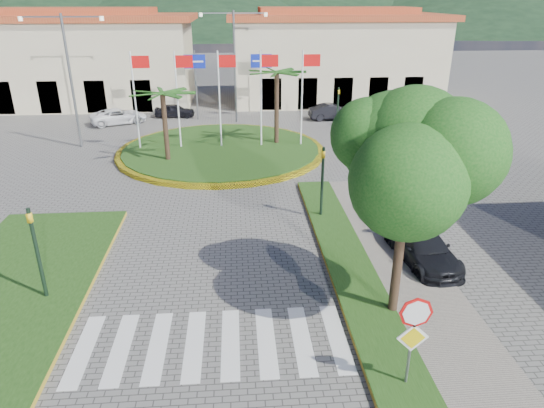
{
  "coord_description": "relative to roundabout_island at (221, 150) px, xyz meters",
  "views": [
    {
      "loc": [
        0.93,
        -6.93,
        8.87
      ],
      "look_at": [
        2.07,
        8.0,
        2.45
      ],
      "focal_mm": 32.0,
      "sensor_mm": 36.0,
      "label": 1
    }
  ],
  "objects": [
    {
      "name": "crosswalk",
      "position": [
        -0.0,
        -18.0,
        -0.16
      ],
      "size": [
        8.0,
        3.0,
        0.01
      ],
      "primitive_type": "cube",
      "color": "silver",
      "rests_on": "ground"
    },
    {
      "name": "building_right",
      "position": [
        10.0,
        16.0,
        3.73
      ],
      "size": [
        19.08,
        9.54,
        8.05
      ],
      "color": "beige",
      "rests_on": "ground"
    },
    {
      "name": "white_van",
      "position": [
        -7.88,
        8.0,
        0.41
      ],
      "size": [
        4.56,
        3.45,
        1.15
      ],
      "primitive_type": "imported",
      "rotation": [
        0.0,
        0.0,
        2.0
      ],
      "color": "white",
      "rests_on": "ground"
    },
    {
      "name": "car_dark_b",
      "position": [
        8.49,
        8.13,
        0.44
      ],
      "size": [
        3.74,
        1.48,
        1.21
      ],
      "primitive_type": "imported",
      "rotation": [
        0.0,
        0.0,
        1.63
      ],
      "color": "black",
      "rests_on": "ground"
    },
    {
      "name": "direction_sign_east",
      "position": [
        3.0,
        8.97,
        3.36
      ],
      "size": [
        1.6,
        0.14,
        5.2
      ],
      "color": "slate",
      "rests_on": "ground"
    },
    {
      "name": "deciduous_tree",
      "position": [
        5.5,
        -17.0,
        5.01
      ],
      "size": [
        3.6,
        3.6,
        6.8
      ],
      "color": "black",
      "rests_on": "ground"
    },
    {
      "name": "street_lamp_centre",
      "position": [
        1.0,
        8.0,
        4.33
      ],
      "size": [
        4.8,
        0.16,
        8.0
      ],
      "color": "slate",
      "rests_on": "ground"
    },
    {
      "name": "traffic_light_right",
      "position": [
        4.5,
        -10.0,
        1.77
      ],
      "size": [
        0.15,
        0.18,
        3.2
      ],
      "color": "black",
      "rests_on": "ground"
    },
    {
      "name": "sidewalk_right",
      "position": [
        6.0,
        -20.0,
        -0.09
      ],
      "size": [
        4.0,
        28.0,
        0.15
      ],
      "primitive_type": "cube",
      "color": "gray",
      "rests_on": "ground"
    },
    {
      "name": "hill_near_back",
      "position": [
        -10.0,
        108.0,
        7.83
      ],
      "size": [
        110.0,
        110.0,
        16.0
      ],
      "primitive_type": "cone",
      "color": "black",
      "rests_on": "ground"
    },
    {
      "name": "car_dark_a",
      "position": [
        -3.88,
        9.91,
        0.36
      ],
      "size": [
        3.12,
        1.32,
        1.05
      ],
      "primitive_type": "imported",
      "rotation": [
        0.0,
        0.0,
        1.55
      ],
      "color": "black",
      "rests_on": "ground"
    },
    {
      "name": "street_lamp_west",
      "position": [
        -9.0,
        2.0,
        4.33
      ],
      "size": [
        4.8,
        0.16,
        8.0
      ],
      "color": "slate",
      "rests_on": "ground"
    },
    {
      "name": "traffic_light_far",
      "position": [
        8.0,
        4.0,
        1.77
      ],
      "size": [
        0.18,
        0.15,
        3.2
      ],
      "color": "black",
      "rests_on": "ground"
    },
    {
      "name": "building_left",
      "position": [
        -14.0,
        16.0,
        3.73
      ],
      "size": [
        23.32,
        9.54,
        8.05
      ],
      "color": "beige",
      "rests_on": "ground"
    },
    {
      "name": "traffic_light_left",
      "position": [
        -5.2,
        -15.5,
        1.77
      ],
      "size": [
        0.15,
        0.18,
        3.2
      ],
      "color": "black",
      "rests_on": "ground"
    },
    {
      "name": "stop_sign",
      "position": [
        4.9,
        -20.04,
        1.62
      ],
      "size": [
        0.8,
        0.11,
        2.65
      ],
      "color": "slate",
      "rests_on": "ground"
    },
    {
      "name": "roundabout_island",
      "position": [
        0.0,
        0.0,
        0.0
      ],
      "size": [
        12.7,
        12.7,
        6.0
      ],
      "color": "yellow",
      "rests_on": "ground"
    },
    {
      "name": "verge_right",
      "position": [
        4.8,
        -20.0,
        -0.08
      ],
      "size": [
        1.6,
        28.0,
        0.18
      ],
      "primitive_type": "cube",
      "color": "#1D4012",
      "rests_on": "ground"
    },
    {
      "name": "car_side_right",
      "position": [
        7.5,
        -13.98,
        0.41
      ],
      "size": [
        2.07,
        4.18,
        1.17
      ],
      "primitive_type": "imported",
      "rotation": [
        0.0,
        0.0,
        0.11
      ],
      "color": "black",
      "rests_on": "ground"
    },
    {
      "name": "direction_sign_west",
      "position": [
        -2.0,
        8.97,
        3.36
      ],
      "size": [
        1.6,
        0.14,
        5.2
      ],
      "color": "slate",
      "rests_on": "ground"
    }
  ]
}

